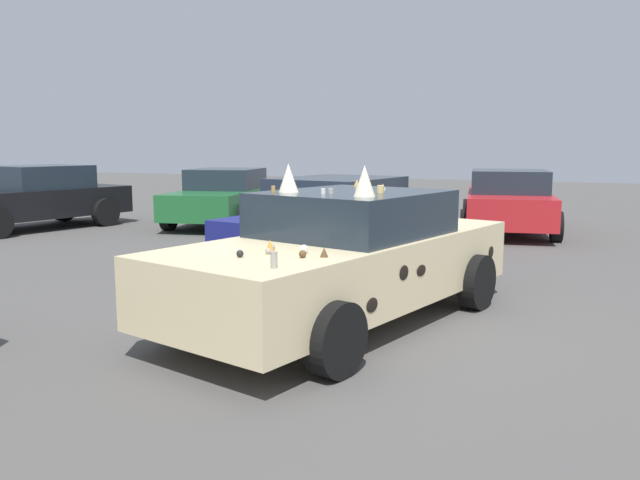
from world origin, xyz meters
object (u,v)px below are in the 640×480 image
at_px(art_car_decorated, 347,257).
at_px(parked_sedan_behind_left, 508,201).
at_px(parked_sedan_near_left, 224,197).
at_px(parked_sedan_row_back_center, 35,198).
at_px(parked_sedan_far_left, 335,221).

height_order(art_car_decorated, parked_sedan_behind_left, art_car_decorated).
height_order(parked_sedan_behind_left, parked_sedan_near_left, parked_sedan_behind_left).
bearing_deg(parked_sedan_row_back_center, art_car_decorated, 76.60).
xyz_separation_m(parked_sedan_row_back_center, parked_sedan_behind_left, (3.78, -10.19, -0.03)).
xyz_separation_m(parked_sedan_row_back_center, parked_sedan_near_left, (2.52, -3.58, -0.05)).
relative_size(parked_sedan_behind_left, parked_sedan_near_left, 0.99).
distance_m(parked_sedan_row_back_center, parked_sedan_behind_left, 10.87).
bearing_deg(parked_sedan_behind_left, parked_sedan_near_left, 91.24).
relative_size(art_car_decorated, parked_sedan_behind_left, 1.09).
distance_m(parked_sedan_row_back_center, parked_sedan_near_left, 4.38).
xyz_separation_m(art_car_decorated, parked_sedan_far_left, (3.26, 1.46, -0.02)).
xyz_separation_m(art_car_decorated, parked_sedan_behind_left, (8.30, -0.68, -0.02)).
bearing_deg(parked_sedan_near_left, parked_sedan_behind_left, 88.39).
height_order(parked_sedan_far_left, parked_sedan_behind_left, parked_sedan_far_left).
bearing_deg(parked_sedan_far_left, parked_sedan_row_back_center, -90.37).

